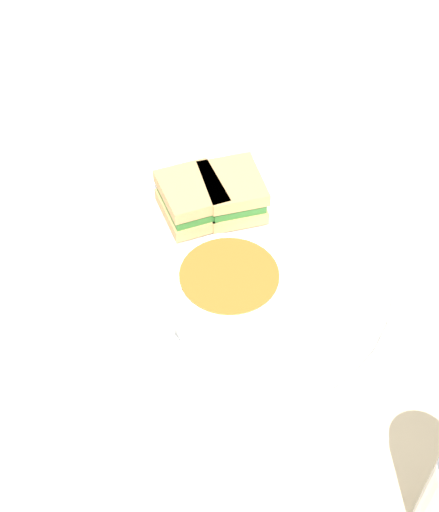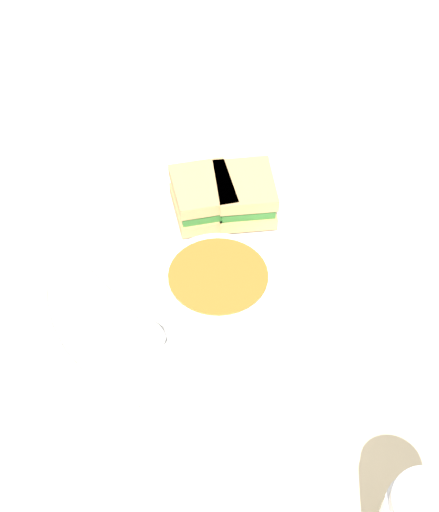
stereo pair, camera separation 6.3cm
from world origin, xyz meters
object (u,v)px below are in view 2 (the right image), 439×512
object	(u,v)px
spoon	(142,327)
sandwich_half_near	(245,194)
soup_bowl	(218,298)
sandwich_half_far	(203,197)

from	to	relation	value
spoon	sandwich_half_near	bearing A→B (deg)	108.39
spoon	sandwich_half_near	world-z (taller)	sandwich_half_near
soup_bowl	sandwich_half_near	bearing A→B (deg)	100.57
soup_bowl	sandwich_half_far	size ratio (longest dim) A/B	1.11
spoon	sandwich_half_far	bearing A→B (deg)	120.63
soup_bowl	sandwich_half_far	distance (m)	0.13
sandwich_half_near	soup_bowl	bearing A→B (deg)	-79.43
soup_bowl	spoon	size ratio (longest dim) A/B	0.86
sandwich_half_near	sandwich_half_far	bearing A→B (deg)	-153.49
soup_bowl	sandwich_half_near	distance (m)	0.14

